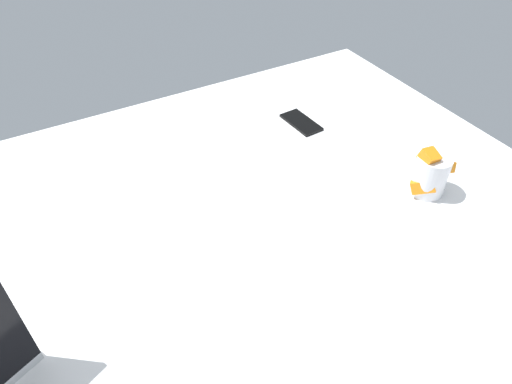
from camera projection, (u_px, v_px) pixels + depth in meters
The scene contains 3 objects.
bed_mattress at pixel (226, 268), 115.57cm from camera, with size 180.00×140.00×18.00cm, color white.
snack_cup at pixel (430, 174), 119.61cm from camera, with size 10.61×9.10×13.80cm.
cell_phone at pixel (301, 122), 147.42cm from camera, with size 6.80×14.00×0.80cm, color black.
Camera 1 is at (30.23, 68.26, 99.47)cm, focal length 32.95 mm.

